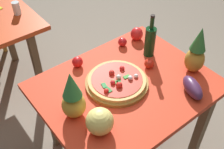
# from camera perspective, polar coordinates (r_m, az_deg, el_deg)

# --- Properties ---
(ground_plane) EXTENTS (10.00, 10.00, 0.00)m
(ground_plane) POSITION_cam_1_polar(r_m,az_deg,el_deg) (2.40, 2.26, -14.97)
(ground_plane) COLOR gray
(display_table) EXTENTS (1.11, 0.89, 0.76)m
(display_table) POSITION_cam_1_polar(r_m,az_deg,el_deg) (1.88, 2.80, -4.23)
(display_table) COLOR brown
(display_table) RESTS_ON ground_plane
(pizza_board) EXTENTS (0.41, 0.41, 0.02)m
(pizza_board) POSITION_cam_1_polar(r_m,az_deg,el_deg) (1.80, 0.99, -1.73)
(pizza_board) COLOR olive
(pizza_board) RESTS_ON display_table
(pizza) EXTENTS (0.38, 0.38, 0.06)m
(pizza) POSITION_cam_1_polar(r_m,az_deg,el_deg) (1.78, 1.03, -1.14)
(pizza) COLOR #E7B265
(pizza) RESTS_ON pizza_board
(wine_bottle) EXTENTS (0.08, 0.08, 0.33)m
(wine_bottle) POSITION_cam_1_polar(r_m,az_deg,el_deg) (1.98, 7.81, 6.87)
(wine_bottle) COLOR #0E3418
(wine_bottle) RESTS_ON display_table
(pineapple_left) EXTENTS (0.13, 0.13, 0.34)m
(pineapple_left) POSITION_cam_1_polar(r_m,az_deg,el_deg) (1.89, 16.94, 4.35)
(pineapple_left) COLOR #B88830
(pineapple_left) RESTS_ON display_table
(pineapple_right) EXTENTS (0.14, 0.14, 0.32)m
(pineapple_right) POSITION_cam_1_polar(r_m,az_deg,el_deg) (1.55, -8.09, -4.62)
(pineapple_right) COLOR gold
(pineapple_right) RESTS_ON display_table
(melon) EXTENTS (0.15, 0.15, 0.15)m
(melon) POSITION_cam_1_polar(r_m,az_deg,el_deg) (1.51, -2.53, -9.59)
(melon) COLOR #E0D26E
(melon) RESTS_ON display_table
(bell_pepper) EXTENTS (0.10, 0.10, 0.10)m
(bell_pepper) POSITION_cam_1_polar(r_m,az_deg,el_deg) (2.17, 5.10, 8.30)
(bell_pepper) COLOR red
(bell_pepper) RESTS_ON display_table
(eggplant) EXTENTS (0.16, 0.22, 0.09)m
(eggplant) POSITION_cam_1_polar(r_m,az_deg,el_deg) (1.79, 16.20, -2.58)
(eggplant) COLOR #442446
(eggplant) RESTS_ON display_table
(tomato_near_board) EXTENTS (0.08, 0.08, 0.08)m
(tomato_near_board) POSITION_cam_1_polar(r_m,az_deg,el_deg) (1.93, -7.11, 2.59)
(tomato_near_board) COLOR red
(tomato_near_board) RESTS_ON display_table
(tomato_at_corner) EXTENTS (0.07, 0.07, 0.07)m
(tomato_at_corner) POSITION_cam_1_polar(r_m,az_deg,el_deg) (2.10, 2.15, 6.71)
(tomato_at_corner) COLOR red
(tomato_at_corner) RESTS_ON display_table
(tomato_beside_pepper) EXTENTS (0.07, 0.07, 0.07)m
(tomato_beside_pepper) POSITION_cam_1_polar(r_m,az_deg,el_deg) (1.92, 7.64, 2.27)
(tomato_beside_pepper) COLOR red
(tomato_beside_pepper) RESTS_ON display_table
(drinking_glass_water) EXTENTS (0.06, 0.06, 0.11)m
(drinking_glass_water) POSITION_cam_1_polar(r_m,az_deg,el_deg) (2.61, -19.04, 12.74)
(drinking_glass_water) COLOR silver
(drinking_glass_water) RESTS_ON background_table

